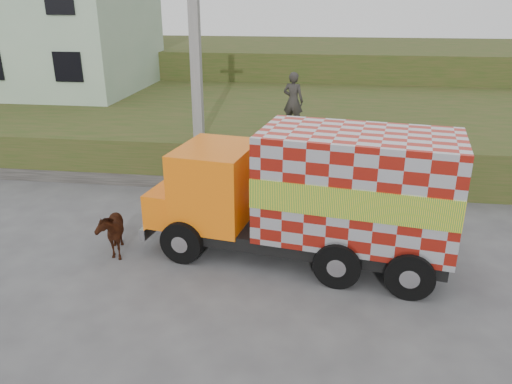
# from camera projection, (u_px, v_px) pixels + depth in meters

# --- Properties ---
(ground) EXTENTS (120.00, 120.00, 0.00)m
(ground) POSITION_uv_depth(u_px,v_px,m) (196.00, 249.00, 12.22)
(ground) COLOR #474749
(ground) RESTS_ON ground
(embankment) EXTENTS (40.00, 12.00, 1.50)m
(embankment) POSITION_uv_depth(u_px,v_px,m) (254.00, 123.00, 21.17)
(embankment) COLOR #2B4517
(embankment) RESTS_ON ground
(embankment_far) EXTENTS (40.00, 12.00, 3.00)m
(embankment_far) POSITION_uv_depth(u_px,v_px,m) (280.00, 68.00, 31.96)
(embankment_far) COLOR #2B4517
(embankment_far) RESTS_ON ground
(retaining_strip) EXTENTS (16.00, 0.50, 0.40)m
(retaining_strip) POSITION_uv_depth(u_px,v_px,m) (168.00, 180.00, 16.27)
(retaining_strip) COLOR #595651
(retaining_strip) RESTS_ON ground
(building) EXTENTS (10.00, 8.00, 6.00)m
(building) POSITION_uv_depth(u_px,v_px,m) (36.00, 25.00, 23.95)
(building) COLOR #ADC5A8
(building) RESTS_ON embankment
(utility_pole) EXTENTS (1.20, 0.30, 8.00)m
(utility_pole) POSITION_uv_depth(u_px,v_px,m) (196.00, 57.00, 15.10)
(utility_pole) COLOR gray
(utility_pole) RESTS_ON ground
(cargo_truck) EXTENTS (7.26, 3.39, 3.12)m
(cargo_truck) POSITION_uv_depth(u_px,v_px,m) (314.00, 195.00, 11.25)
(cargo_truck) COLOR black
(cargo_truck) RESTS_ON ground
(cow) EXTENTS (1.11, 1.52, 1.17)m
(cow) POSITION_uv_depth(u_px,v_px,m) (110.00, 230.00, 11.88)
(cow) COLOR #35170D
(cow) RESTS_ON ground
(pedestrian) EXTENTS (0.81, 0.65, 1.95)m
(pedestrian) POSITION_uv_depth(u_px,v_px,m) (293.00, 101.00, 16.90)
(pedestrian) COLOR #2B2926
(pedestrian) RESTS_ON embankment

